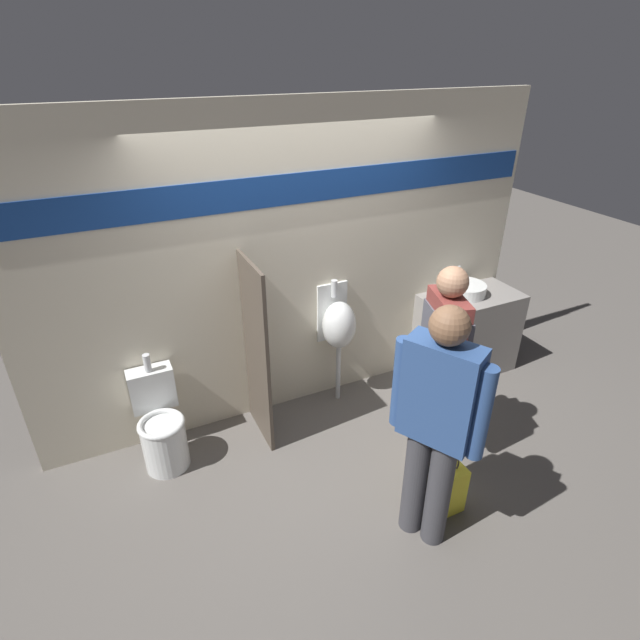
{
  "coord_description": "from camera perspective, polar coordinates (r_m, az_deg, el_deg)",
  "views": [
    {
      "loc": [
        -1.53,
        -3.03,
        2.99
      ],
      "look_at": [
        0.0,
        0.17,
        1.05
      ],
      "focal_mm": 28.0,
      "sensor_mm": 36.0,
      "label": 1
    }
  ],
  "objects": [
    {
      "name": "toilet",
      "position": [
        4.26,
        -17.68,
        -11.69
      ],
      "size": [
        0.36,
        0.53,
        0.92
      ],
      "color": "silver",
      "rests_on": "ground_plane"
    },
    {
      "name": "person_with_lanyard",
      "position": [
        3.19,
        13.11,
        -11.28
      ],
      "size": [
        0.39,
        0.56,
        1.77
      ],
      "rotation": [
        0.0,
        0.0,
        2.07
      ],
      "color": "#3D3D42",
      "rests_on": "ground_plane"
    },
    {
      "name": "shopping_bag",
      "position": [
        3.89,
        14.09,
        -18.39
      ],
      "size": [
        0.28,
        0.16,
        0.51
      ],
      "color": "yellow",
      "rests_on": "ground_plane"
    },
    {
      "name": "cell_phone",
      "position": [
        4.87,
        15.24,
        1.63
      ],
      "size": [
        0.07,
        0.14,
        0.01
      ],
      "color": "black",
      "rests_on": "sink_counter"
    },
    {
      "name": "sink_basin",
      "position": [
        5.11,
        16.33,
        3.4
      ],
      "size": [
        0.39,
        0.39,
        0.25
      ],
      "color": "silver",
      "rests_on": "sink_counter"
    },
    {
      "name": "person_in_vest",
      "position": [
        3.82,
        13.82,
        -3.95
      ],
      "size": [
        0.34,
        0.57,
        1.69
      ],
      "rotation": [
        0.0,
        0.0,
        1.26
      ],
      "color": "gray",
      "rests_on": "ground_plane"
    },
    {
      "name": "urinal_near_counter",
      "position": [
        4.48,
        2.13,
        -0.54
      ],
      "size": [
        0.31,
        0.31,
        1.2
      ],
      "color": "silver",
      "rests_on": "ground_plane"
    },
    {
      "name": "ground_plane",
      "position": [
        4.52,
        0.95,
        -12.71
      ],
      "size": [
        16.0,
        16.0,
        0.0
      ],
      "primitive_type": "plane",
      "color": "#5B5651"
    },
    {
      "name": "display_wall",
      "position": [
        4.26,
        -2.5,
        6.18
      ],
      "size": [
        4.55,
        0.07,
        2.7
      ],
      "color": "beige",
      "rests_on": "ground_plane"
    },
    {
      "name": "sink_counter",
      "position": [
        5.32,
        16.41,
        -1.44
      ],
      "size": [
        0.99,
        0.53,
        0.85
      ],
      "color": "gray",
      "rests_on": "ground_plane"
    },
    {
      "name": "divider_near_counter",
      "position": [
        4.1,
        -7.29,
        -3.85
      ],
      "size": [
        0.03,
        0.57,
        1.61
      ],
      "color": "#4C4238",
      "rests_on": "ground_plane"
    }
  ]
}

